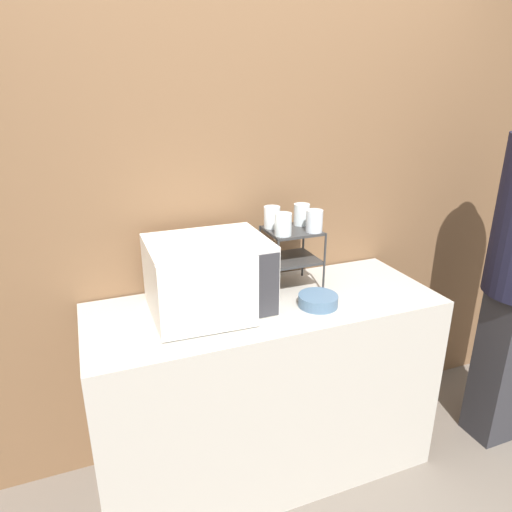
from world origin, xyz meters
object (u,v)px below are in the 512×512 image
Objects in this scene: dish_rack at (292,246)px; glass_back_left at (272,217)px; bowl at (318,301)px; glass_front_left at (283,224)px; glass_back_right at (302,214)px; glass_front_right at (314,221)px; microwave at (208,276)px.

glass_back_left is at bearing 139.97° from dish_rack.
dish_rack is at bearing 96.63° from bowl.
glass_front_left is 0.19m from glass_back_right.
bowl is at bearing -107.93° from glass_front_right.
glass_front_right is at bearing -0.98° from glass_front_left.
dish_rack is 0.16m from glass_front_right.
microwave is 0.48m from bowl.
glass_back_right reaches higher than dish_rack.
microwave is 0.55m from glass_back_right.
dish_rack is 0.16m from glass_back_left.
glass_front_left reaches higher than microwave.
glass_front_right is (0.00, -0.12, 0.00)m from glass_back_right.
glass_back_right reaches higher than microwave.
glass_back_right is (0.50, 0.14, 0.18)m from microwave.
glass_front_left is at bearing -141.47° from glass_back_right.
glass_front_right is 0.57× the size of bowl.
dish_rack is 0.16m from glass_back_right.
bowl is (0.10, -0.28, -0.31)m from glass_back_left.
glass_back_left is at bearing 23.05° from microwave.
glass_back_left is (0.00, 0.12, 0.00)m from glass_front_left.
glass_back_right is at bearing 37.17° from dish_rack.
glass_front_right reaches higher than microwave.
glass_back_left is (-0.15, 0.01, 0.00)m from glass_back_right.
glass_back_right is at bearing 38.53° from glass_front_left.
glass_back_left is at bearing 139.84° from glass_front_right.
glass_back_left is (-0.07, 0.06, 0.13)m from dish_rack.
microwave is at bearing -156.95° from glass_back_left.
glass_front_left is at bearing -90.34° from glass_back_left.
glass_back_left is at bearing 89.66° from glass_front_left.
glass_front_right is at bearing -40.28° from dish_rack.
glass_front_left is 1.00× the size of glass_back_right.
microwave is 4.95× the size of glass_front_left.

